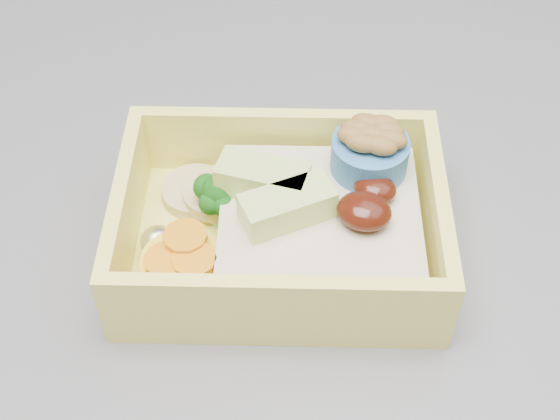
% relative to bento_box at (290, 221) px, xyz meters
% --- Properties ---
extents(bento_box, '(0.20, 0.16, 0.06)m').
position_rel_bento_box_xyz_m(bento_box, '(0.00, 0.00, 0.00)').
color(bento_box, '#F6EC65').
rests_on(bento_box, island).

